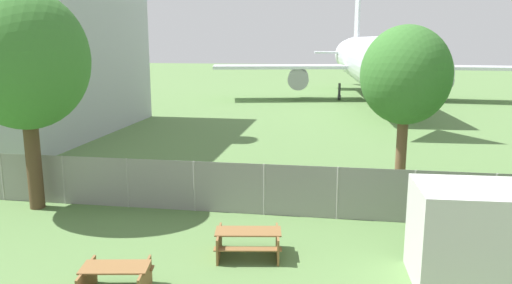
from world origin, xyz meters
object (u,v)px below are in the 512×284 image
object	(u,v)px
picnic_bench_near_cabin	(248,240)
picnic_bench_open_grass	(116,277)
airplane	(370,61)
portable_cabin	(507,238)
tree_left_of_cabin	(24,61)
tree_near_hangar	(406,76)

from	to	relation	value
picnic_bench_near_cabin	picnic_bench_open_grass	distance (m)	3.90
airplane	portable_cabin	bearing A→B (deg)	-2.24
airplane	tree_left_of_cabin	size ratio (longest dim) A/B	5.12
portable_cabin	picnic_bench_open_grass	distance (m)	9.70
airplane	picnic_bench_open_grass	distance (m)	41.25
tree_near_hangar	tree_left_of_cabin	world-z (taller)	tree_left_of_cabin
picnic_bench_near_cabin	tree_left_of_cabin	size ratio (longest dim) A/B	0.26
picnic_bench_open_grass	tree_left_of_cabin	xyz separation A→B (m)	(-5.68, 5.60, 4.91)
portable_cabin	tree_left_of_cabin	distance (m)	16.05
picnic_bench_near_cabin	picnic_bench_open_grass	size ratio (longest dim) A/B	1.14
picnic_bench_near_cabin	picnic_bench_open_grass	bearing A→B (deg)	-134.91
picnic_bench_open_grass	picnic_bench_near_cabin	bearing A→B (deg)	45.09
picnic_bench_open_grass	tree_left_of_cabin	size ratio (longest dim) A/B	0.23
portable_cabin	picnic_bench_open_grass	size ratio (longest dim) A/B	2.54
portable_cabin	picnic_bench_open_grass	bearing A→B (deg)	-170.01
airplane	picnic_bench_open_grass	bearing A→B (deg)	-15.60
tree_left_of_cabin	picnic_bench_open_grass	bearing A→B (deg)	-44.63
picnic_bench_open_grass	tree_left_of_cabin	world-z (taller)	tree_left_of_cabin
picnic_bench_open_grass	tree_near_hangar	xyz separation A→B (m)	(7.64, 9.01, 4.29)
picnic_bench_open_grass	portable_cabin	bearing A→B (deg)	12.47
airplane	tree_left_of_cabin	xyz separation A→B (m)	(-13.83, -34.68, 1.37)
tree_near_hangar	tree_left_of_cabin	bearing A→B (deg)	-165.68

